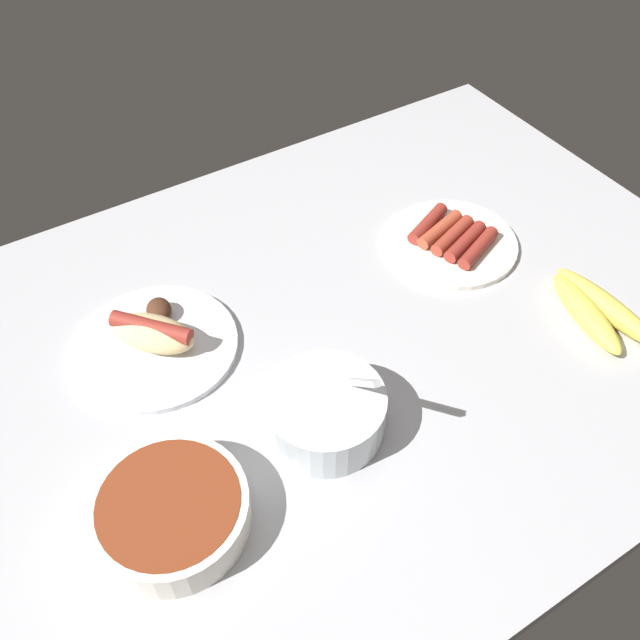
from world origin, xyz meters
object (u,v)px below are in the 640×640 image
bowl_coleslaw (325,411)px  bowl_chili (171,511)px  banana_bunch (596,309)px  plate_hotdog_assembled (155,339)px  plate_sausages (452,240)px

bowl_coleslaw → bowl_chili: 22.07cm
bowl_chili → banana_bunch: bearing=-2.4°
plate_hotdog_assembled → bowl_coleslaw: size_ratio=1.49×
plate_hotdog_assembled → bowl_coleslaw: bowl_coleslaw is taller
plate_hotdog_assembled → bowl_coleslaw: 27.53cm
banana_bunch → bowl_coleslaw: bearing=173.9°
plate_sausages → banana_bunch: banana_bunch is taller
plate_sausages → plate_hotdog_assembled: (-49.60, 5.12, 0.73)cm
plate_hotdog_assembled → bowl_coleslaw: (13.29, -24.05, 1.74)cm
bowl_coleslaw → bowl_chili: size_ratio=0.86×
banana_bunch → bowl_coleslaw: bowl_coleslaw is taller
bowl_coleslaw → plate_hotdog_assembled: bearing=118.9°
banana_bunch → bowl_chili: bearing=177.6°
plate_sausages → bowl_coleslaw: bowl_coleslaw is taller
plate_hotdog_assembled → bowl_chili: (-8.67, -26.02, 0.94)cm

